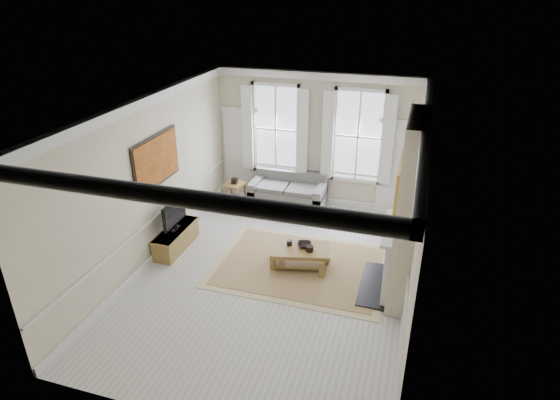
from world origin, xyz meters
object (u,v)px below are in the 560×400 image
(sofa, at_px, (289,193))
(coffee_table, at_px, (301,252))
(side_table, at_px, (235,187))
(tv_stand, at_px, (176,239))

(sofa, relative_size, coffee_table, 1.46)
(sofa, bearing_deg, side_table, -168.59)
(tv_stand, bearing_deg, sofa, 57.40)
(sofa, distance_m, tv_stand, 3.28)
(side_table, xyz_separation_m, tv_stand, (-0.39, -2.48, -0.23))
(coffee_table, bearing_deg, sofa, 97.31)
(coffee_table, xyz_separation_m, tv_stand, (-2.79, -0.08, -0.12))
(side_table, bearing_deg, coffee_table, -45.04)
(sofa, xyz_separation_m, tv_stand, (-1.77, -2.76, -0.12))
(coffee_table, bearing_deg, side_table, 121.40)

